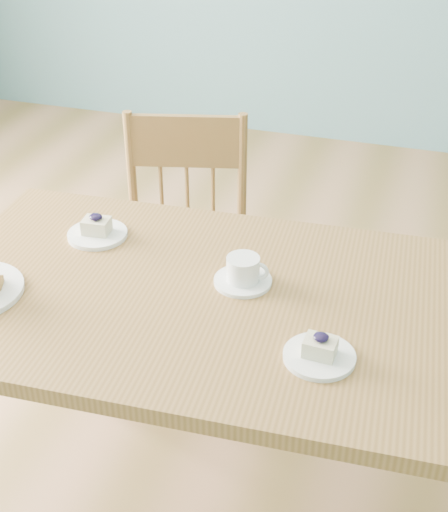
% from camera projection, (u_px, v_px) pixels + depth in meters
% --- Properties ---
extents(dining_table, '(1.38, 0.84, 0.72)m').
position_uv_depth(dining_table, '(218.00, 320.00, 1.64)').
color(dining_table, olive).
rests_on(dining_table, ground).
extents(dining_chair, '(0.48, 0.46, 0.86)m').
position_uv_depth(dining_chair, '(185.00, 252.00, 2.29)').
color(dining_chair, olive).
rests_on(dining_chair, ground).
extents(cheesecake_plate_near, '(0.15, 0.15, 0.06)m').
position_uv_depth(cheesecake_plate_near, '(320.00, 352.00, 1.41)').
color(cheesecake_plate_near, white).
rests_on(cheesecake_plate_near, dining_table).
extents(cheesecake_plate_far, '(0.15, 0.15, 0.06)m').
position_uv_depth(cheesecake_plate_far, '(97.00, 231.00, 1.82)').
color(cheesecake_plate_far, white).
rests_on(cheesecake_plate_far, dining_table).
extents(coffee_cup, '(0.13, 0.13, 0.07)m').
position_uv_depth(coffee_cup, '(243.00, 272.00, 1.63)').
color(coffee_cup, white).
rests_on(coffee_cup, dining_table).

